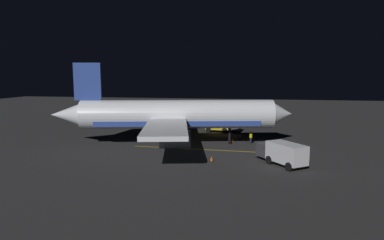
% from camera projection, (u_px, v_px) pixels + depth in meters
% --- Properties ---
extents(ground_plane, '(180.00, 180.00, 0.20)m').
position_uv_depth(ground_plane, '(178.00, 145.00, 47.10)').
color(ground_plane, '#2C2C2D').
extents(apron_guide_stripe, '(1.08, 19.05, 0.01)m').
position_uv_depth(apron_guide_stripe, '(204.00, 150.00, 43.95)').
color(apron_guide_stripe, gold).
rests_on(apron_guide_stripe, ground_plane).
extents(airliner, '(30.34, 33.12, 11.23)m').
position_uv_depth(airliner, '(174.00, 116.00, 46.52)').
color(airliner, white).
rests_on(airliner, ground_plane).
extents(baggage_truck, '(6.19, 5.36, 2.46)m').
position_uv_depth(baggage_truck, '(283.00, 153.00, 36.31)').
color(baggage_truck, silver).
rests_on(baggage_truck, ground_plane).
extents(catering_truck, '(2.63, 5.87, 2.29)m').
position_uv_depth(catering_truck, '(221.00, 125.00, 57.16)').
color(catering_truck, gold).
rests_on(catering_truck, ground_plane).
extents(ground_crew_worker, '(0.40, 0.40, 1.74)m').
position_uv_depth(ground_crew_worker, '(251.00, 137.00, 47.64)').
color(ground_crew_worker, black).
rests_on(ground_crew_worker, ground_plane).
extents(traffic_cone_near_left, '(0.50, 0.50, 0.55)m').
position_uv_depth(traffic_cone_near_left, '(233.00, 141.00, 48.52)').
color(traffic_cone_near_left, '#EA590F').
rests_on(traffic_cone_near_left, ground_plane).
extents(traffic_cone_near_right, '(0.50, 0.50, 0.55)m').
position_uv_depth(traffic_cone_near_right, '(211.00, 159.00, 38.10)').
color(traffic_cone_near_right, '#EA590F').
rests_on(traffic_cone_near_right, ground_plane).
extents(traffic_cone_under_wing, '(0.50, 0.50, 0.55)m').
position_uv_depth(traffic_cone_under_wing, '(239.00, 136.00, 51.84)').
color(traffic_cone_under_wing, '#EA590F').
rests_on(traffic_cone_under_wing, ground_plane).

